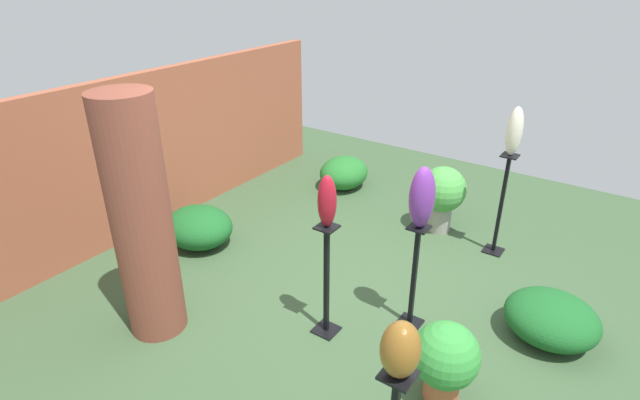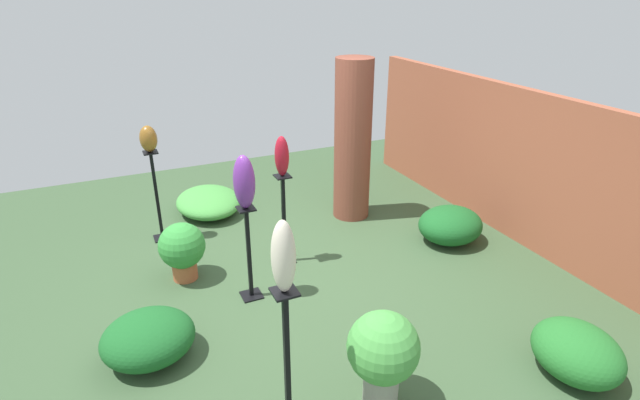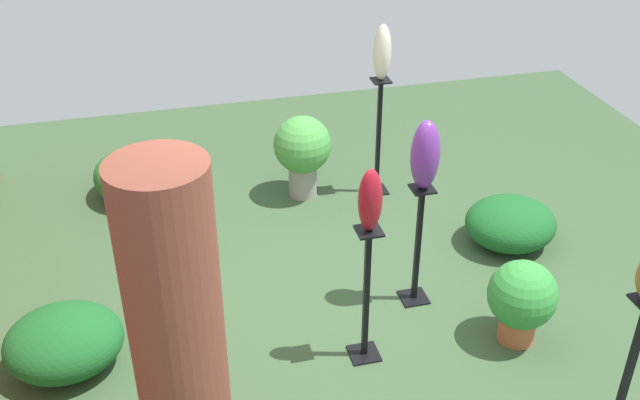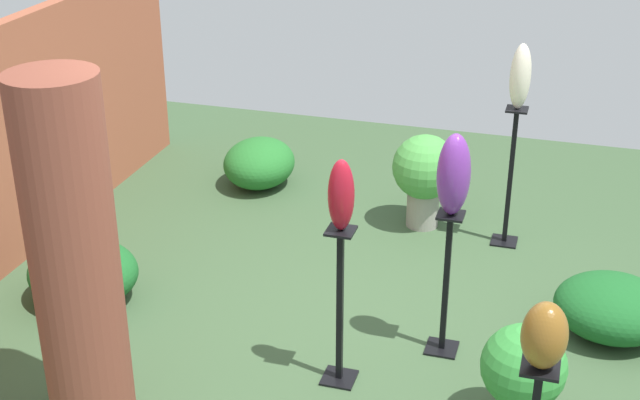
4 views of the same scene
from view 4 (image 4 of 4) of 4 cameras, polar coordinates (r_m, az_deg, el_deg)
ground_plane at (r=5.89m, az=2.65°, el=-8.82°), size 8.00×8.00×0.00m
brick_pillar at (r=4.83m, az=-15.42°, el=-3.86°), size 0.47×0.47×2.05m
pedestal_violet at (r=5.60m, az=8.04°, el=-5.75°), size 0.20×0.20×0.96m
pedestal_ivory at (r=6.98m, az=12.05°, el=1.05°), size 0.20×0.20×1.11m
pedestal_ruby at (r=5.27m, az=1.28°, el=-7.32°), size 0.20×0.20×1.02m
art_vase_bronze at (r=3.77m, az=14.17°, el=-8.40°), size 0.20×0.19×0.30m
art_vase_violet at (r=5.25m, az=8.55°, el=1.62°), size 0.21×0.20×0.51m
art_vase_ivory at (r=6.68m, az=12.70°, el=7.72°), size 0.16×0.15×0.49m
art_vase_ruby at (r=4.90m, az=1.36°, el=0.31°), size 0.14×0.15×0.43m
potted_plant_front_right at (r=5.11m, az=12.87°, el=-10.61°), size 0.48×0.48×0.63m
potted_plant_mid_left at (r=7.16m, az=6.71°, el=1.79°), size 0.52×0.52×0.78m
foliage_bed_west at (r=6.13m, az=18.23°, el=-6.55°), size 0.70×0.76×0.39m
foliage_bed_center at (r=7.97m, az=-3.91°, el=2.38°), size 0.73×0.63×0.43m
foliage_bed_rear at (r=6.41m, az=-14.93°, el=-4.49°), size 0.69×0.78×0.43m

